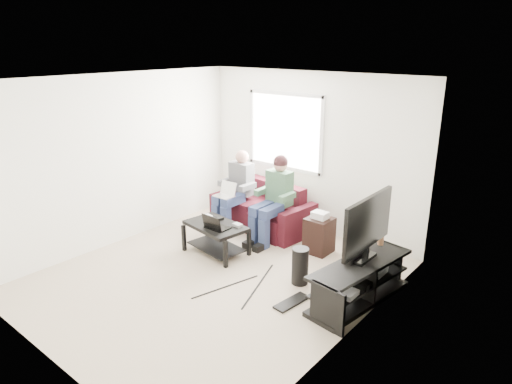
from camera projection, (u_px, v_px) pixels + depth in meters
floor at (215, 277)px, 6.16m from camera, size 4.50×4.50×0.00m
ceiling at (208, 80)px, 5.34m from camera, size 4.50×4.50×0.00m
wall_back at (310, 153)px, 7.40m from camera, size 4.50×0.00×4.50m
wall_front at (35, 243)px, 4.11m from camera, size 4.50×0.00×4.50m
wall_left at (119, 160)px, 6.97m from camera, size 0.00×4.50×4.50m
wall_right at (354, 224)px, 4.54m from camera, size 0.00×4.50×4.50m
window at (285, 131)px, 7.59m from camera, size 1.48×0.04×1.28m
sofa at (264, 212)px, 7.69m from camera, size 1.71×0.90×0.77m
person_left at (236, 187)px, 7.61m from camera, size 0.40×0.70×1.31m
person_right at (274, 193)px, 7.12m from camera, size 0.40×0.71×1.35m
laptop_silver at (225, 193)px, 7.43m from camera, size 0.36×0.29×0.24m
coffee_table at (216, 232)px, 6.76m from camera, size 0.99×0.69×0.46m
laptop_black at (217, 220)px, 6.55m from camera, size 0.38×0.30×0.24m
controller_a at (208, 216)px, 6.97m from camera, size 0.16×0.12×0.04m
controller_b at (219, 218)px, 6.91m from camera, size 0.16×0.12×0.04m
controller_c at (237, 225)px, 6.64m from camera, size 0.15×0.10×0.04m
tv_stand at (359, 284)px, 5.54m from camera, size 0.67×1.60×0.51m
tv at (368, 225)px, 5.38m from camera, size 0.12×1.10×0.81m
soundbar at (356, 253)px, 5.58m from camera, size 0.12×0.50×0.10m
drink_cup at (381, 240)px, 5.92m from camera, size 0.08×0.08×0.12m
console_white at (343, 292)px, 5.22m from camera, size 0.30×0.22×0.06m
console_grey at (371, 269)px, 5.73m from camera, size 0.34×0.26×0.08m
console_black at (358, 280)px, 5.48m from camera, size 0.38×0.30×0.07m
subwoofer at (300, 266)px, 5.93m from camera, size 0.22×0.22×0.50m
keyboard_floor at (292, 302)px, 5.54m from camera, size 0.22×0.51×0.03m
end_table at (319, 234)px, 6.81m from camera, size 0.37×0.37×0.64m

